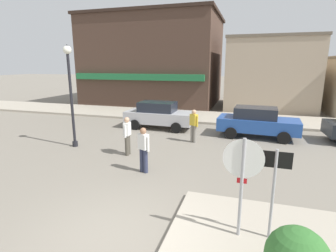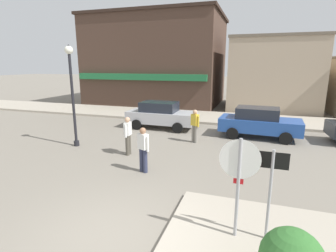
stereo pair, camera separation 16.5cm
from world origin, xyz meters
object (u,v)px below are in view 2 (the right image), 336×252
object	(u,v)px
parked_car_second	(259,122)
pedestrian_crossing_near	(195,125)
one_way_sign	(270,186)
parked_car_nearest	(161,115)
stop_sign	(239,176)
lamp_post	(71,82)
pedestrian_kerb_side	(128,135)
pedestrian_crossing_far	(143,148)

from	to	relation	value
parked_car_second	pedestrian_crossing_near	size ratio (longest dim) A/B	2.54
one_way_sign	parked_car_nearest	xyz separation A→B (m)	(-5.57, 9.11, -0.52)
stop_sign	one_way_sign	xyz separation A→B (m)	(0.62, 0.10, -0.19)
lamp_post	parked_car_nearest	bearing A→B (deg)	60.56
lamp_post	pedestrian_kerb_side	bearing A→B (deg)	-6.75
parked_car_nearest	parked_car_second	size ratio (longest dim) A/B	0.98
pedestrian_crossing_near	pedestrian_kerb_side	world-z (taller)	same
pedestrian_crossing_far	parked_car_nearest	bearing A→B (deg)	104.18
stop_sign	pedestrian_crossing_far	xyz separation A→B (m)	(-3.34, 2.84, -0.65)
one_way_sign	pedestrian_kerb_side	distance (m)	6.79
parked_car_second	lamp_post	bearing A→B (deg)	-152.63
parked_car_nearest	pedestrian_crossing_far	xyz separation A→B (m)	(1.61, -6.37, 0.06)
pedestrian_kerb_side	one_way_sign	bearing A→B (deg)	-38.60
stop_sign	pedestrian_crossing_near	distance (m)	7.36
one_way_sign	pedestrian_crossing_far	size ratio (longest dim) A/B	1.30
one_way_sign	lamp_post	size ratio (longest dim) A/B	0.46
lamp_post	pedestrian_crossing_near	bearing A→B (deg)	23.97
lamp_post	pedestrian_crossing_far	world-z (taller)	lamp_post
lamp_post	parked_car_nearest	size ratio (longest dim) A/B	1.13
one_way_sign	parked_car_second	bearing A→B (deg)	90.56
one_way_sign	pedestrian_crossing_near	distance (m)	7.49
pedestrian_kerb_side	pedestrian_crossing_far	bearing A→B (deg)	-48.10
pedestrian_crossing_far	pedestrian_kerb_side	distance (m)	1.99
one_way_sign	stop_sign	bearing A→B (deg)	-171.12
parked_car_second	pedestrian_crossing_far	bearing A→B (deg)	-122.93
parked_car_second	pedestrian_crossing_far	xyz separation A→B (m)	(-3.88, -5.99, 0.06)
pedestrian_crossing_near	pedestrian_crossing_far	xyz separation A→B (m)	(-0.93, -4.09, 0.00)
pedestrian_crossing_near	pedestrian_kerb_side	bearing A→B (deg)	-130.91
lamp_post	pedestrian_kerb_side	xyz separation A→B (m)	(2.84, -0.34, -2.09)
parked_car_second	pedestrian_kerb_side	bearing A→B (deg)	-139.14
parked_car_nearest	pedestrian_kerb_side	size ratio (longest dim) A/B	2.50
parked_car_nearest	parked_car_second	xyz separation A→B (m)	(5.49, -0.38, 0.00)
pedestrian_crossing_near	pedestrian_kerb_side	distance (m)	3.45
lamp_post	pedestrian_crossing_near	size ratio (longest dim) A/B	2.82
parked_car_nearest	pedestrian_crossing_near	size ratio (longest dim) A/B	2.50
stop_sign	pedestrian_crossing_far	world-z (taller)	stop_sign
stop_sign	pedestrian_kerb_side	world-z (taller)	stop_sign
one_way_sign	parked_car_second	world-z (taller)	one_way_sign
one_way_sign	pedestrian_kerb_side	bearing A→B (deg)	141.40
one_way_sign	parked_car_second	size ratio (longest dim) A/B	0.51
lamp_post	parked_car_second	distance (m)	9.32
stop_sign	pedestrian_kerb_side	xyz separation A→B (m)	(-4.67, 4.32, -0.65)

